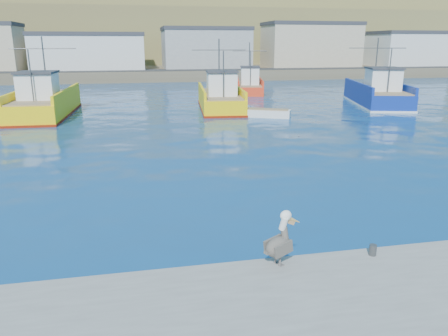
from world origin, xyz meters
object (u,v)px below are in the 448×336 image
object	(u,v)px
trawler_yellow_b	(220,98)
trawler_blue	(377,94)
skiff_mid	(267,114)
boat_orange	(249,85)
trawler_yellow_a	(45,103)
pelican	(280,242)

from	to	relation	value
trawler_yellow_b	trawler_blue	bearing A→B (deg)	-0.45
trawler_blue	skiff_mid	xyz separation A→B (m)	(-13.00, -5.03, -0.80)
trawler_blue	boat_orange	world-z (taller)	trawler_blue
trawler_yellow_a	skiff_mid	world-z (taller)	trawler_yellow_a
trawler_yellow_b	skiff_mid	bearing A→B (deg)	-59.81
trawler_yellow_b	pelican	size ratio (longest dim) A/B	7.60
skiff_mid	pelican	bearing A→B (deg)	-106.42
boat_orange	pelican	bearing A→B (deg)	-103.81
trawler_blue	skiff_mid	distance (m)	13.96
trawler_blue	boat_orange	distance (m)	16.07
trawler_yellow_b	pelican	xyz separation A→B (m)	(-4.45, -30.45, 0.11)
trawler_yellow_b	trawler_blue	xyz separation A→B (m)	(16.00, -0.13, 0.06)
pelican	boat_orange	bearing A→B (deg)	76.19
trawler_yellow_a	trawler_blue	size ratio (longest dim) A/B	0.98
boat_orange	skiff_mid	bearing A→B (deg)	-99.99
trawler_yellow_a	trawler_blue	distance (m)	31.38
trawler_blue	trawler_yellow_b	bearing A→B (deg)	179.55
trawler_blue	skiff_mid	size ratio (longest dim) A/B	3.08
trawler_yellow_b	skiff_mid	xyz separation A→B (m)	(3.00, -5.16, -0.74)
trawler_yellow_b	pelican	distance (m)	30.77
trawler_yellow_b	skiff_mid	size ratio (longest dim) A/B	2.73
trawler_yellow_a	trawler_yellow_b	bearing A→B (deg)	2.34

